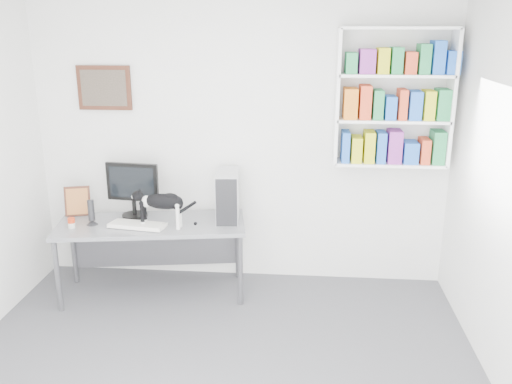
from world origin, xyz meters
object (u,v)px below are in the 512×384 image
desk (153,258)px  speaker (91,212)px  soup_can (72,223)px  monitor (133,190)px  keyboard (138,225)px  leaning_print (77,201)px  bookshelf (393,98)px  cat (162,210)px  pc_tower (228,195)px

desk → speaker: size_ratio=7.05×
speaker → soup_can: bearing=-168.5°
monitor → keyboard: 0.39m
keyboard → soup_can: size_ratio=5.38×
desk → speaker: 0.72m
monitor → keyboard: bearing=-62.5°
leaning_print → soup_can: leaning_print is taller
bookshelf → keyboard: (-2.27, -0.47, -1.11)m
keyboard → soup_can: (-0.59, -0.07, 0.03)m
leaning_print → cat: bearing=-30.8°
bookshelf → speaker: (-2.71, -0.44, -1.01)m
leaning_print → monitor: bearing=-13.6°
bookshelf → pc_tower: 1.75m
keyboard → cat: (0.23, 0.02, 0.15)m
bookshelf → monitor: bearing=-175.5°
monitor → pc_tower: bearing=7.4°
keyboard → cat: size_ratio=0.94×
pc_tower → leaning_print: (-1.45, -0.04, -0.08)m
bookshelf → leaning_print: size_ratio=4.19×
keyboard → soup_can: bearing=-165.0°
bookshelf → leaning_print: bookshelf is taller
keyboard → pc_tower: pc_tower is taller
leaning_print → soup_can: (0.07, -0.34, -0.10)m
desk → keyboard: keyboard is taller
speaker → keyboard: bearing=-24.8°
bookshelf → keyboard: size_ratio=2.44×
keyboard → pc_tower: size_ratio=1.11×
pc_tower → leaning_print: pc_tower is taller
monitor → soup_can: size_ratio=5.67×
desk → leaning_print: 0.92m
speaker → soup_can: 0.20m
pc_tower → leaning_print: 1.45m
desk → pc_tower: bearing=5.8°
monitor → desk: bearing=-32.5°
keyboard → soup_can: soup_can is taller
pc_tower → leaning_print: bearing=176.9°
keyboard → leaning_print: bearing=166.2°
bookshelf → pc_tower: size_ratio=2.72×
desk → monitor: monitor is taller
monitor → pc_tower: monitor is taller
bookshelf → monitor: bookshelf is taller
leaning_print → speaker: bearing=-61.6°
desk → leaning_print: bearing=159.9°
keyboard → speaker: bearing=-175.5°
desk → bookshelf: bearing=-0.1°
bookshelf → cat: bearing=-167.6°
desk → soup_can: soup_can is taller
leaning_print → cat: (0.89, -0.25, 0.02)m
pc_tower → soup_can: 1.44m
bookshelf → leaning_print: (-2.94, -0.20, -0.99)m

